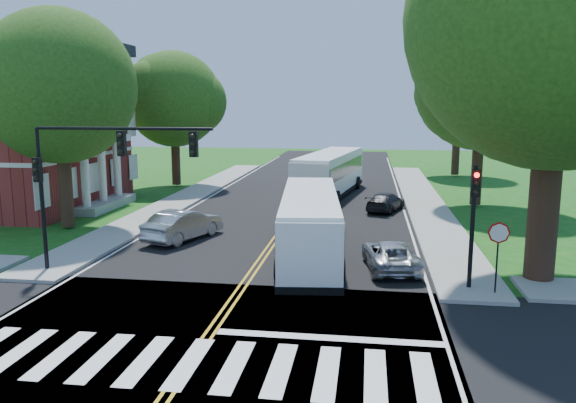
% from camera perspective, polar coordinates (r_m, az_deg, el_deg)
% --- Properties ---
extents(ground, '(140.00, 140.00, 0.00)m').
position_cam_1_polar(ground, '(15.85, -9.42, -15.13)').
color(ground, '#134E13').
rests_on(ground, ground).
extents(road, '(14.00, 96.00, 0.01)m').
position_cam_1_polar(road, '(32.66, 0.11, -1.86)').
color(road, black).
rests_on(road, ground).
extents(cross_road, '(60.00, 12.00, 0.01)m').
position_cam_1_polar(cross_road, '(15.85, -9.42, -15.11)').
color(cross_road, black).
rests_on(cross_road, ground).
extents(center_line, '(0.36, 70.00, 0.01)m').
position_cam_1_polar(center_line, '(36.55, 0.99, -0.58)').
color(center_line, gold).
rests_on(center_line, road).
extents(edge_line_w, '(0.12, 70.00, 0.01)m').
position_cam_1_polar(edge_line_w, '(37.99, -9.24, -0.30)').
color(edge_line_w, silver).
rests_on(edge_line_w, road).
extents(edge_line_e, '(0.12, 70.00, 0.01)m').
position_cam_1_polar(edge_line_e, '(36.34, 11.69, -0.84)').
color(edge_line_e, silver).
rests_on(edge_line_e, road).
extents(crosswalk, '(12.60, 3.00, 0.01)m').
position_cam_1_polar(crosswalk, '(15.42, -10.00, -15.84)').
color(crosswalk, silver).
rests_on(crosswalk, road).
extents(stop_bar, '(6.60, 0.40, 0.01)m').
position_cam_1_polar(stop_bar, '(16.68, 4.20, -13.65)').
color(stop_bar, silver).
rests_on(stop_bar, road).
extents(sidewalk_nw, '(2.60, 40.00, 0.15)m').
position_cam_1_polar(sidewalk_nw, '(41.25, -9.99, 0.57)').
color(sidewalk_nw, gray).
rests_on(sidewalk_nw, ground).
extents(sidewalk_ne, '(2.60, 40.00, 0.15)m').
position_cam_1_polar(sidewalk_ne, '(39.40, 13.61, -0.00)').
color(sidewalk_ne, gray).
rests_on(sidewalk_ne, ground).
extents(tree_ne_big, '(10.80, 10.80, 14.91)m').
position_cam_1_polar(tree_ne_big, '(22.80, 25.81, 16.40)').
color(tree_ne_big, '#301F13').
rests_on(tree_ne_big, ground).
extents(tree_west_near, '(8.00, 8.00, 11.40)m').
position_cam_1_polar(tree_west_near, '(31.96, -22.26, 10.73)').
color(tree_west_near, '#301F13').
rests_on(tree_west_near, ground).
extents(tree_west_far, '(7.60, 7.60, 10.67)m').
position_cam_1_polar(tree_west_far, '(46.32, -11.53, 10.13)').
color(tree_west_far, '#301F13').
rests_on(tree_west_far, ground).
extents(tree_east_mid, '(8.40, 8.40, 11.93)m').
position_cam_1_polar(tree_east_mid, '(38.32, 19.09, 11.16)').
color(tree_east_mid, '#301F13').
rests_on(tree_east_mid, ground).
extents(tree_east_far, '(7.20, 7.20, 10.34)m').
position_cam_1_polar(tree_east_far, '(54.25, 16.93, 9.70)').
color(tree_east_far, '#301F13').
rests_on(tree_east_far, ground).
extents(signal_nw, '(7.15, 0.46, 5.66)m').
position_cam_1_polar(signal_nw, '(22.71, -19.01, 3.58)').
color(signal_nw, black).
rests_on(signal_nw, ground).
extents(signal_ne, '(0.30, 0.46, 4.40)m').
position_cam_1_polar(signal_ne, '(20.77, 18.33, -0.88)').
color(signal_ne, black).
rests_on(signal_ne, ground).
extents(stop_sign, '(0.76, 0.08, 2.53)m').
position_cam_1_polar(stop_sign, '(20.67, 20.59, -3.71)').
color(stop_sign, black).
rests_on(stop_sign, ground).
extents(bus_lead, '(3.51, 11.17, 2.84)m').
position_cam_1_polar(bus_lead, '(24.48, 2.23, -2.27)').
color(bus_lead, white).
rests_on(bus_lead, road).
extents(bus_follow, '(4.56, 12.40, 3.14)m').
position_cam_1_polar(bus_follow, '(41.03, 4.28, 2.89)').
color(bus_follow, white).
rests_on(bus_follow, road).
extents(hatchback, '(3.07, 4.90, 1.52)m').
position_cam_1_polar(hatchback, '(28.20, -10.58, -2.33)').
color(hatchback, '#A4A7AB').
rests_on(hatchback, road).
extents(suv, '(2.51, 4.46, 1.18)m').
position_cam_1_polar(suv, '(23.30, 10.38, -5.36)').
color(suv, silver).
rests_on(suv, road).
extents(dark_sedan, '(2.82, 4.26, 1.15)m').
position_cam_1_polar(dark_sedan, '(35.76, 9.89, -0.03)').
color(dark_sedan, black).
rests_on(dark_sedan, road).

